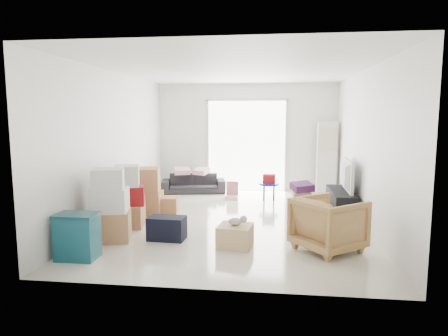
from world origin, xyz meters
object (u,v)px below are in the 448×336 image
Objects in this scene: armchair at (329,222)px; ottoman at (302,200)px; wood_crate at (235,236)px; ac_tower at (326,159)px; sofa at (193,180)px; television at (342,187)px; tv_console at (341,202)px; kids_table at (269,182)px; storage_bins at (77,236)px.

ottoman is at bearing -34.50° from armchair.
wood_crate is at bearing -114.24° from ottoman.
ac_tower is 1.12× the size of sofa.
television is at bearing -88.55° from ac_tower.
armchair reaches higher than tv_console.
sofa is 4.86m from armchair.
sofa is (-3.28, 1.82, 0.07)m from tv_console.
armchair is 3.48m from kids_table.
ac_tower is at bearing 51.91° from storage_bins.
armchair is 1.76× the size of wood_crate.
storage_bins is at bearing -142.97° from tv_console.
tv_console is 1.32× the size of television.
ac_tower reaches higher than storage_bins.
ottoman is at bearing -41.13° from sofa.
armchair is (-0.54, -2.20, 0.19)m from tv_console.
armchair is 2.56m from ottoman.
wood_crate is at bearing 20.54° from storage_bins.
sofa is at bearing -4.47° from armchair.
storage_bins is (-3.90, -2.94, -0.22)m from television.
ottoman is (-0.19, 2.54, -0.24)m from armchair.
television is 0.68× the size of sofa.
television is 4.89m from storage_bins.
sofa is (-3.23, -0.15, -0.57)m from ac_tower.
kids_table is (-0.87, 3.37, -0.01)m from armchair.
ottoman is at bearing 154.98° from tv_console.
television is at bearing -40.04° from sofa.
sofa is 2.67× the size of kids_table.
sofa is at bearing 149.88° from ottoman.
sofa reaches higher than television.
armchair is (2.74, -4.02, 0.11)m from sofa.
television reaches higher than ottoman.
kids_table reaches higher than tv_console.
armchair is 3.44m from storage_bins.
armchair is at bearing 167.95° from television.
ottoman is at bearing 66.79° from television.
sofa is at bearing 160.84° from kids_table.
ottoman is (-0.73, 0.34, -0.05)m from tv_console.
wood_crate is (-1.81, -4.15, -0.72)m from ac_tower.
kids_table is (-1.36, -0.80, -0.46)m from ac_tower.
armchair is 1.35m from wood_crate.
television is 2.94× the size of ottoman.
storage_bins is 4.57m from ottoman.
television is 1.84m from kids_table.
television is at bearing -52.61° from armchair.
kids_table is (-0.68, 0.83, 0.23)m from ottoman.
armchair reaches higher than television.
television is 2.27m from armchair.
television is at bearing 37.03° from storage_bins.
sofa is (-3.28, 1.82, -0.23)m from television.
ac_tower is 2.09× the size of armchair.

